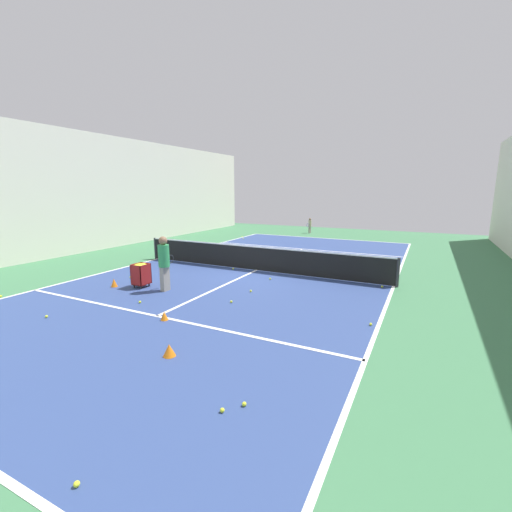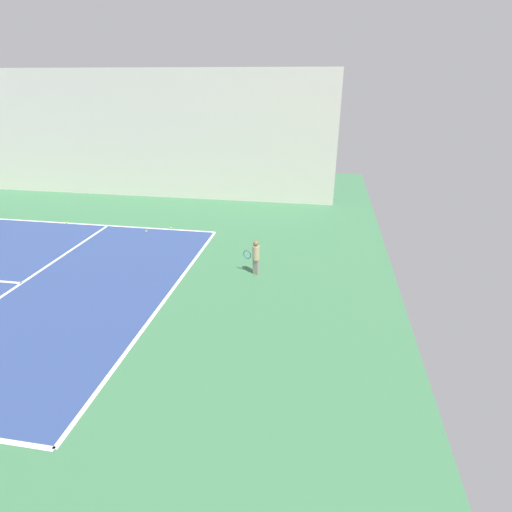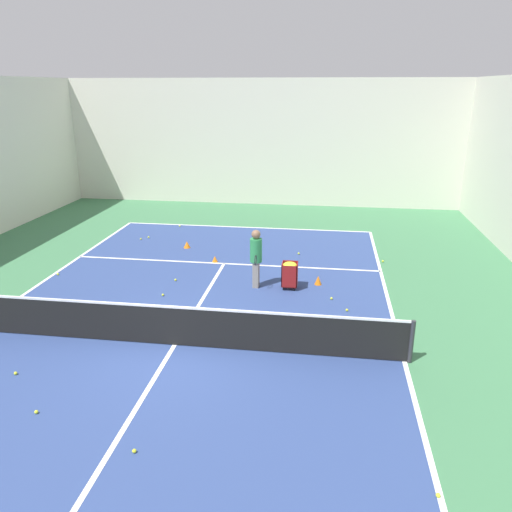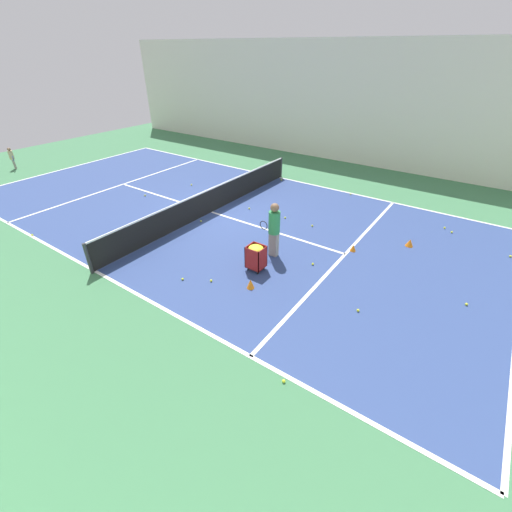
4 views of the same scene
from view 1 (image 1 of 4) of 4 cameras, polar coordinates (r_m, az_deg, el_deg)
The scene contains 37 objects.
ground_plane at distance 13.62m, azimuth -0.00°, elevation -2.43°, with size 33.31×33.31×0.00m, color #3D754C.
court_playing_area at distance 13.62m, azimuth -0.00°, elevation -2.43°, with size 10.24×20.37×0.00m.
line_baseline_near at distance 23.03m, azimuth 11.48°, elevation 2.91°, with size 10.24×0.10×0.00m, color white.
line_sideline_left at distance 12.28m, azimuth 21.95°, elevation -4.73°, with size 0.10×20.37×0.00m, color white.
line_sideline_right at distance 16.51m, azimuth -16.08°, elevation -0.46°, with size 0.10×20.37×0.00m, color white.
line_service_near at distance 18.69m, azimuth 7.74°, elevation 1.18°, with size 10.24×0.10×0.00m, color white.
line_service_far at distance 9.18m, azimuth -16.15°, elevation -9.60°, with size 10.24×0.10×0.00m, color white.
line_centre_service at distance 13.62m, azimuth -0.00°, elevation -2.41°, with size 0.10×11.20×0.00m, color white.
hall_enclosure_right at distance 19.59m, azimuth -26.54°, elevation 9.42°, with size 0.15×29.61×6.02m.
tennis_net at distance 13.51m, azimuth -0.00°, elevation -0.33°, with size 10.54×0.10×0.98m.
player_near_baseline at distance 25.55m, azimuth 8.96°, elevation 5.20°, with size 0.29×0.57×1.11m.
coach_at_net at distance 11.10m, azimuth -15.08°, elevation -0.64°, with size 0.36×0.68×1.74m.
ball_cart at distance 11.84m, azimuth -18.65°, elevation -2.35°, with size 0.45×0.49×0.80m.
training_cone_0 at distance 8.85m, azimuth -15.05°, elevation -9.58°, with size 0.19×0.19×0.22m, color orange.
training_cone_1 at distance 7.04m, azimuth -14.27°, elevation -14.95°, with size 0.25×0.25×0.24m, color orange.
training_cone_2 at distance 12.27m, azimuth -22.58°, elevation -4.13°, with size 0.21×0.21×0.27m, color orange.
tennis_ball_0 at distance 15.55m, azimuth 10.41°, elevation -0.78°, with size 0.07×0.07×0.07m, color yellow.
tennis_ball_1 at distance 5.54m, azimuth -1.97°, elevation -23.43°, with size 0.07×0.07×0.07m, color yellow.
tennis_ball_2 at distance 14.03m, azimuth -19.24°, elevation -2.50°, with size 0.07×0.07×0.07m, color yellow.
tennis_ball_3 at distance 12.24m, azimuth 2.37°, elevation -3.81°, with size 0.07×0.07×0.07m, color yellow.
tennis_ball_4 at distance 10.31m, azimuth -18.78°, elevation -7.27°, with size 0.07×0.07×0.07m, color yellow.
tennis_ball_5 at distance 16.91m, azimuth 4.16°, elevation 0.33°, with size 0.07×0.07×0.07m, color yellow.
tennis_ball_6 at distance 8.68m, azimuth 18.57°, elevation -10.72°, with size 0.07×0.07×0.07m, color yellow.
tennis_ball_7 at distance 5.44m, azimuth -5.65°, elevation -24.20°, with size 0.07×0.07×0.07m, color yellow.
tennis_ball_8 at distance 13.81m, azimuth -3.83°, elevation -2.11°, with size 0.07×0.07×0.07m, color yellow.
tennis_ball_9 at distance 23.25m, azimuth -2.33°, elevation 3.28°, with size 0.07×0.07×0.07m, color yellow.
tennis_ball_11 at distance 22.28m, azimuth -2.13°, elevation 2.94°, with size 0.07×0.07×0.07m, color yellow.
tennis_ball_12 at distance 14.20m, azimuth 13.51°, elevation -2.03°, with size 0.07×0.07×0.07m, color yellow.
tennis_ball_13 at distance 10.79m, azimuth -0.88°, elevation -5.85°, with size 0.07×0.07×0.07m, color yellow.
tennis_ball_14 at distance 19.38m, azimuth -8.43°, elevation 1.60°, with size 0.07×0.07×0.07m, color yellow.
tennis_ball_15 at distance 12.81m, azimuth -36.79°, elevation -5.38°, with size 0.07×0.07×0.07m, color yellow.
tennis_ball_16 at distance 13.96m, azimuth 22.01°, elevation -2.76°, with size 0.07×0.07×0.07m, color yellow.
tennis_ball_17 at distance 12.00m, azimuth 20.28°, elevation -4.81°, with size 0.07×0.07×0.07m, color yellow.
tennis_ball_18 at distance 9.83m, azimuth -4.14°, elevation -7.59°, with size 0.07×0.07×0.07m, color yellow.
tennis_ball_19 at distance 10.18m, azimuth -31.55°, elevation -8.58°, with size 0.07×0.07×0.07m, color yellow.
tennis_ball_20 at distance 4.86m, azimuth -27.72°, elevation -30.60°, with size 0.07×0.07×0.07m, color yellow.
tennis_ball_21 at distance 13.28m, azimuth -20.19°, elevation -3.31°, with size 0.07×0.07×0.07m, color yellow.
Camera 1 is at (-5.95, 11.83, 3.17)m, focal length 24.00 mm.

